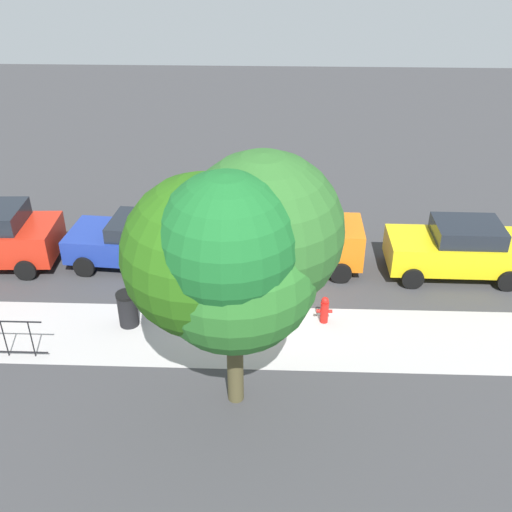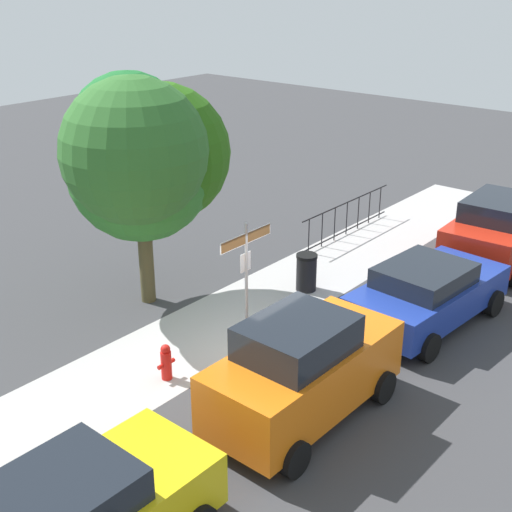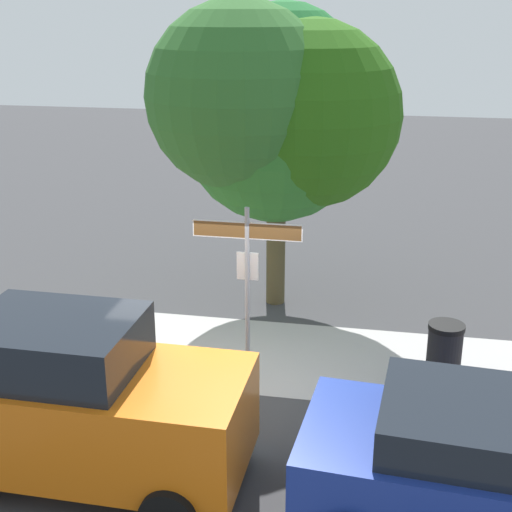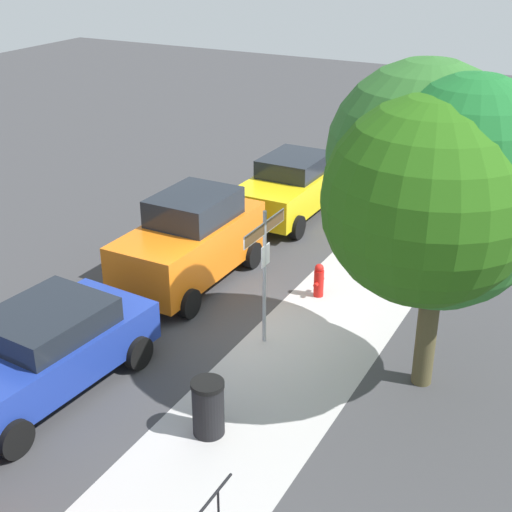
# 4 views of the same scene
# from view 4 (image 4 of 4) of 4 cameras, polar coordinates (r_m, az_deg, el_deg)

# --- Properties ---
(ground_plane) EXTENTS (60.00, 60.00, 0.00)m
(ground_plane) POSITION_cam_4_polar(r_m,az_deg,el_deg) (14.86, -0.20, -5.77)
(ground_plane) COLOR #38383A
(sidewalk_strip) EXTENTS (24.00, 2.60, 0.00)m
(sidewalk_strip) POSITION_cam_4_polar(r_m,az_deg,el_deg) (12.88, 0.75, -11.18)
(sidewalk_strip) COLOR #A6A3A1
(sidewalk_strip) RESTS_ON ground_plane
(street_sign) EXTENTS (1.60, 0.07, 2.77)m
(street_sign) POSITION_cam_4_polar(r_m,az_deg,el_deg) (13.55, 0.68, 0.33)
(street_sign) COLOR #9EA0A5
(street_sign) RESTS_ON ground_plane
(shade_tree) EXTENTS (4.44, 3.92, 5.64)m
(shade_tree) POSITION_cam_4_polar(r_m,az_deg,el_deg) (11.97, 14.03, 5.50)
(shade_tree) COLOR #4A4329
(shade_tree) RESTS_ON ground_plane
(car_yellow) EXTENTS (4.04, 2.01, 1.69)m
(car_yellow) POSITION_cam_4_polar(r_m,az_deg,el_deg) (20.25, 2.78, 5.51)
(car_yellow) COLOR gold
(car_yellow) RESTS_ON ground_plane
(car_orange) EXTENTS (4.06, 1.98, 2.08)m
(car_orange) POSITION_cam_4_polar(r_m,az_deg,el_deg) (16.38, -5.19, 1.22)
(car_orange) COLOR orange
(car_orange) RESTS_ON ground_plane
(car_blue) EXTENTS (4.39, 2.39, 1.52)m
(car_blue) POSITION_cam_4_polar(r_m,az_deg,el_deg) (13.23, -16.57, -7.15)
(car_blue) COLOR navy
(car_blue) RESTS_ON ground_plane
(fire_hydrant) EXTENTS (0.42, 0.22, 0.78)m
(fire_hydrant) POSITION_cam_4_polar(r_m,az_deg,el_deg) (16.00, 4.98, -1.92)
(fire_hydrant) COLOR red
(fire_hydrant) RESTS_ON ground_plane
(trash_bin) EXTENTS (0.55, 0.55, 0.98)m
(trash_bin) POSITION_cam_4_polar(r_m,az_deg,el_deg) (11.88, -3.79, -11.84)
(trash_bin) COLOR black
(trash_bin) RESTS_ON ground_plane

